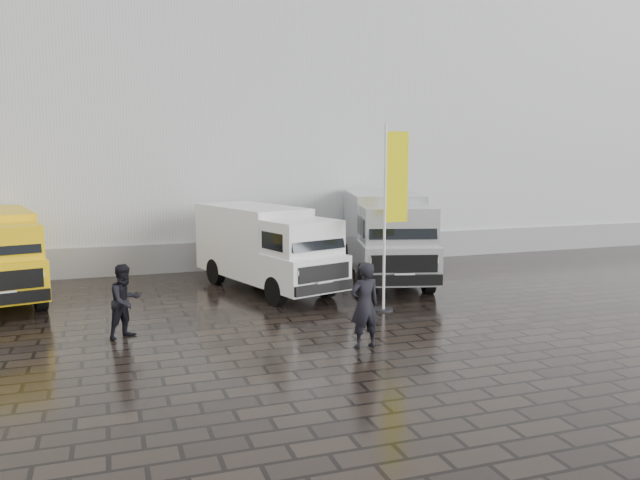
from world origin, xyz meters
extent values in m
plane|color=black|center=(0.00, 0.00, 0.00)|extent=(120.00, 120.00, 0.00)
cube|color=silver|center=(2.00, 16.00, 6.00)|extent=(44.00, 16.00, 12.00)
cube|color=gray|center=(2.00, 7.95, 0.50)|extent=(44.00, 0.15, 1.00)
cylinder|color=black|center=(0.70, 0.82, 0.02)|extent=(0.50, 0.50, 0.04)
cylinder|color=white|center=(0.70, 0.82, 2.39)|extent=(0.07, 0.07, 4.77)
cube|color=yellow|center=(1.03, 0.82, 3.44)|extent=(0.60, 0.03, 2.29)
cube|color=black|center=(5.24, 7.59, 0.55)|extent=(0.76, 0.76, 1.10)
imported|color=black|center=(-1.00, -1.92, 0.91)|extent=(0.69, 0.48, 1.81)
imported|color=black|center=(-5.68, 0.45, 0.82)|extent=(1.01, 0.97, 1.64)
camera|label=1|loc=(-5.96, -13.55, 4.00)|focal=35.00mm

